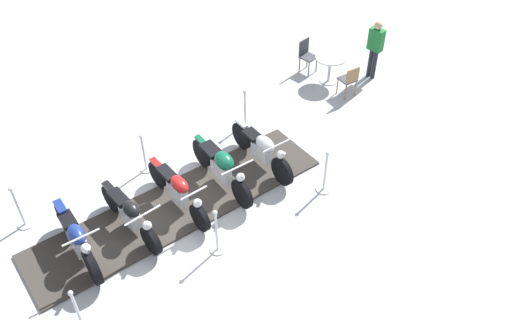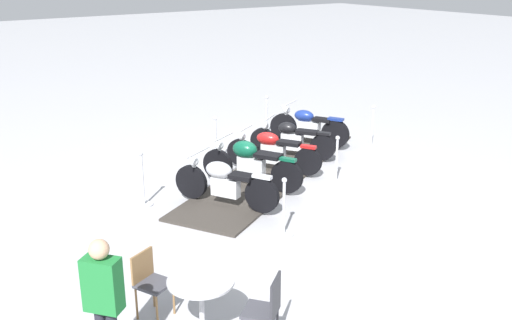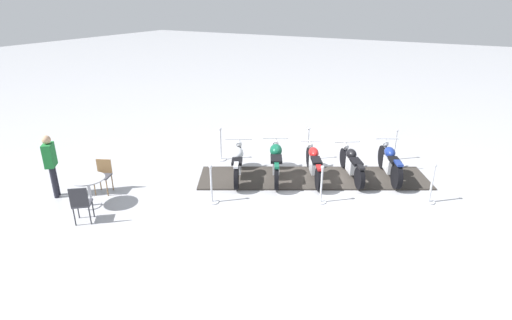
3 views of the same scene
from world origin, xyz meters
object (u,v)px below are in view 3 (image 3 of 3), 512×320
object	(u,v)px
stanchion_left_rear	(212,191)
stanchion_left_mid	(321,190)
motorcycle_black	(352,163)
motorcycle_forest	(276,160)
stanchion_right_rear	(221,150)
motorcycle_navy	(390,162)
motorcycle_chrome	(238,161)
stanchion_left_front	(431,189)
cafe_table	(88,185)
motorcycle_maroon	(314,162)
stanchion_right_front	(394,150)
cafe_chair_across_table	(81,202)
stanchion_right_mid	(308,149)
bystander_person	(50,161)
cafe_chair_near_table	(103,174)

from	to	relation	value
stanchion_left_rear	stanchion_left_mid	bearing A→B (deg)	118.37
motorcycle_black	stanchion_left_mid	world-z (taller)	stanchion_left_mid
motorcycle_forest	stanchion_right_rear	distance (m)	2.22
motorcycle_navy	motorcycle_chrome	bearing A→B (deg)	91.44
stanchion_right_rear	stanchion_left_front	bearing A→B (deg)	90.80
motorcycle_chrome	cafe_table	size ratio (longest dim) A/B	2.39
stanchion_left_mid	motorcycle_maroon	bearing A→B (deg)	-151.58
stanchion_right_rear	stanchion_left_front	world-z (taller)	stanchion_right_rear
stanchion_right_front	cafe_chair_across_table	xyz separation A→B (m)	(7.46, -5.57, 0.20)
stanchion_right_rear	cafe_chair_across_table	distance (m)	4.87
cafe_chair_across_table	motorcycle_black	bearing A→B (deg)	-79.10
motorcycle_navy	cafe_chair_across_table	distance (m)	8.23
motorcycle_forest	stanchion_left_rear	bearing A→B (deg)	132.64
stanchion_right_mid	motorcycle_navy	bearing A→B (deg)	85.07
stanchion_right_mid	stanchion_left_front	xyz separation A→B (m)	(1.24, 3.83, -0.02)
motorcycle_chrome	motorcycle_navy	bearing A→B (deg)	-89.46
motorcycle_navy	bystander_person	bearing A→B (deg)	98.83
bystander_person	stanchion_left_front	bearing A→B (deg)	-11.81
motorcycle_navy	stanchion_left_mid	xyz separation A→B (m)	(2.33, -1.21, -0.14)
motorcycle_maroon	cafe_chair_across_table	world-z (taller)	motorcycle_maroon
cafe_chair_near_table	motorcycle_forest	bearing A→B (deg)	105.42
motorcycle_navy	bystander_person	size ratio (longest dim) A/B	1.15
motorcycle_maroon	motorcycle_black	bearing A→B (deg)	-92.34
motorcycle_navy	bystander_person	world-z (taller)	bystander_person
stanchion_left_mid	cafe_table	size ratio (longest dim) A/B	1.23
motorcycle_black	bystander_person	size ratio (longest dim) A/B	1.08
motorcycle_forest	stanchion_left_rear	xyz separation A→B (m)	(2.12, -0.78, -0.25)
stanchion_left_rear	stanchion_right_mid	size ratio (longest dim) A/B	0.94
motorcycle_black	stanchion_right_mid	xyz separation A→B (m)	(-0.74, -1.63, -0.09)
stanchion_left_mid	cafe_chair_near_table	size ratio (longest dim) A/B	1.15
stanchion_left_rear	motorcycle_forest	bearing A→B (deg)	159.73
stanchion_left_front	bystander_person	xyz separation A→B (m)	(4.31, -8.69, 0.65)
motorcycle_maroon	cafe_chair_across_table	distance (m)	6.19
motorcycle_forest	cafe_table	xyz separation A→B (m)	(3.73, -3.34, 0.02)
motorcycle_forest	stanchion_right_front	xyz separation A→B (m)	(-3.08, 2.73, -0.22)
stanchion_right_mid	motorcycle_chrome	bearing A→B (deg)	-28.62
motorcycle_forest	cafe_table	distance (m)	5.01
stanchion_left_rear	cafe_chair_across_table	xyz separation A→B (m)	(2.26, -2.05, 0.22)
motorcycle_navy	stanchion_right_mid	world-z (taller)	stanchion_right_mid
stanchion_right_rear	motorcycle_forest	bearing A→B (deg)	78.58
bystander_person	motorcycle_navy	bearing A→B (deg)	-2.66
motorcycle_maroon	stanchion_right_front	size ratio (longest dim) A/B	1.93
stanchion_left_front	stanchion_left_rear	bearing A→B (deg)	-61.63
stanchion_right_mid	motorcycle_black	bearing A→B (deg)	65.62
motorcycle_navy	cafe_chair_across_table	xyz separation A→B (m)	(5.92, -5.71, 0.04)
motorcycle_black	stanchion_left_front	bearing A→B (deg)	-135.49
motorcycle_chrome	stanchion_left_rear	bearing A→B (deg)	158.59
motorcycle_forest	stanchion_left_mid	size ratio (longest dim) A/B	2.02
motorcycle_chrome	bystander_person	world-z (taller)	bystander_person
stanchion_right_rear	cafe_chair_across_table	world-z (taller)	stanchion_right_rear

